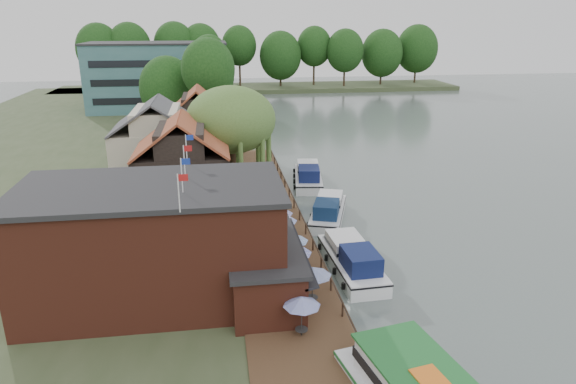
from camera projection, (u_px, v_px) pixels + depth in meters
name	position (u px, v px, depth m)	size (l,w,h in m)	color
ground	(399.00, 284.00, 35.32)	(260.00, 260.00, 0.00)	#566361
land_bank	(71.00, 161.00, 63.86)	(50.00, 140.00, 1.00)	#384728
quay_deck	(268.00, 222.00, 43.26)	(6.00, 50.00, 0.10)	#47301E
quay_rail	(299.00, 214.00, 43.95)	(0.20, 49.00, 1.00)	black
pub	(188.00, 241.00, 30.98)	(20.00, 11.00, 7.30)	maroon
hotel_block	(159.00, 76.00, 95.61)	(25.40, 12.40, 12.30)	#38666B
cottage_a	(183.00, 165.00, 44.70)	(8.60, 7.60, 8.50)	black
cottage_b	(158.00, 141.00, 53.67)	(9.60, 8.60, 8.50)	beige
cottage_c	(199.00, 123.00, 62.64)	(7.60, 7.60, 8.50)	black
willow	(232.00, 140.00, 49.69)	(8.60, 8.60, 10.43)	#476B2D
umbrella_0	(302.00, 316.00, 27.42)	(2.03, 2.03, 2.38)	#1B2A99
umbrella_1	(312.00, 285.00, 30.62)	(2.29, 2.29, 2.38)	navy
umbrella_2	(294.00, 262.00, 33.50)	(2.35, 2.35, 2.38)	navy
umbrella_3	(292.00, 250.00, 35.30)	(2.24, 2.24, 2.38)	#1B4996
umbrella_4	(283.00, 229.00, 38.75)	(2.09, 2.09, 2.38)	#1C339B
umbrella_5	(280.00, 221.00, 40.21)	(2.11, 2.11, 2.38)	navy
cruiser_0	(352.00, 256.00, 36.86)	(3.24, 10.01, 2.43)	white
cruiser_1	(328.00, 208.00, 46.41)	(3.05, 9.45, 2.27)	silver
cruiser_2	(308.00, 173.00, 56.46)	(3.21, 9.93, 2.41)	silver
bank_tree_0	(209.00, 90.00, 71.03)	(7.35, 7.35, 14.01)	#143811
bank_tree_1	(168.00, 95.00, 75.73)	(8.22, 8.22, 11.33)	#143811
bank_tree_2	(214.00, 86.00, 85.50)	(6.93, 6.93, 11.30)	#143811
bank_tree_3	(210.00, 69.00, 102.72)	(7.79, 7.79, 13.45)	#143811
bank_tree_4	(189.00, 70.00, 110.16)	(7.47, 7.47, 11.84)	#143811
bank_tree_5	(209.00, 68.00, 119.41)	(6.73, 6.73, 10.76)	#143811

